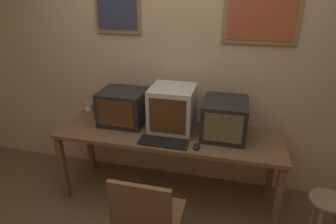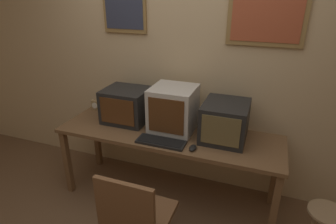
# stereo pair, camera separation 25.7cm
# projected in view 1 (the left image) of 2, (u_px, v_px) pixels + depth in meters

# --- Properties ---
(wall_back) EXTENTS (8.00, 0.08, 2.60)m
(wall_back) POSITION_uv_depth(u_px,v_px,m) (179.00, 64.00, 2.83)
(wall_back) COLOR #D1B284
(wall_back) RESTS_ON ground_plane
(desk) EXTENTS (2.12, 0.64, 0.76)m
(desk) POSITION_uv_depth(u_px,v_px,m) (168.00, 140.00, 2.69)
(desk) COLOR brown
(desk) RESTS_ON ground_plane
(monitor_left) EXTENTS (0.44, 0.39, 0.34)m
(monitor_left) POSITION_uv_depth(u_px,v_px,m) (123.00, 107.00, 2.80)
(monitor_left) COLOR black
(monitor_left) RESTS_ON desk
(monitor_center) EXTENTS (0.40, 0.40, 0.43)m
(monitor_center) POSITION_uv_depth(u_px,v_px,m) (172.00, 109.00, 2.65)
(monitor_center) COLOR beige
(monitor_center) RESTS_ON desk
(monitor_right) EXTENTS (0.39, 0.45, 0.34)m
(monitor_right) POSITION_uv_depth(u_px,v_px,m) (225.00, 118.00, 2.55)
(monitor_right) COLOR black
(monitor_right) RESTS_ON desk
(keyboard_main) EXTENTS (0.44, 0.16, 0.03)m
(keyboard_main) POSITION_uv_depth(u_px,v_px,m) (163.00, 142.00, 2.47)
(keyboard_main) COLOR black
(keyboard_main) RESTS_ON desk
(mouse_near_keyboard) EXTENTS (0.06, 0.10, 0.03)m
(mouse_near_keyboard) POSITION_uv_depth(u_px,v_px,m) (196.00, 146.00, 2.39)
(mouse_near_keyboard) COLOR black
(mouse_near_keyboard) RESTS_ON desk
(desk_clock) EXTENTS (0.09, 0.06, 0.10)m
(desk_clock) POSITION_uv_depth(u_px,v_px,m) (89.00, 108.00, 3.08)
(desk_clock) COLOR #A38456
(desk_clock) RESTS_ON desk
(side_stool) EXTENTS (0.28, 0.28, 0.48)m
(side_stool) POSITION_uv_depth(u_px,v_px,m) (325.00, 212.00, 2.28)
(side_stool) COLOR #9E7F5B
(side_stool) RESTS_ON ground_plane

